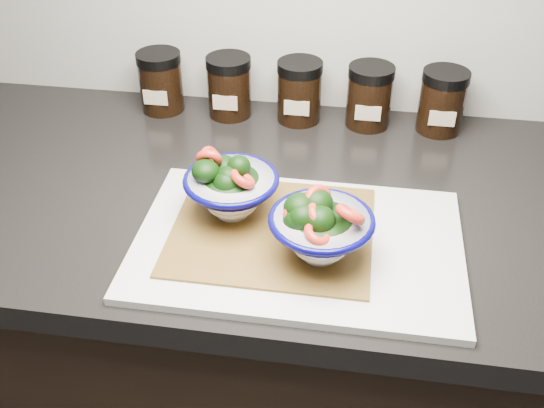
% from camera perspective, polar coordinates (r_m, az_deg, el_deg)
% --- Properties ---
extents(cabinet, '(3.43, 0.58, 0.86)m').
position_cam_1_polar(cabinet, '(1.32, 2.22, -16.02)').
color(cabinet, black).
rests_on(cabinet, ground).
extents(countertop, '(3.50, 0.60, 0.04)m').
position_cam_1_polar(countertop, '(1.00, 2.80, -0.06)').
color(countertop, black).
rests_on(countertop, cabinet).
extents(cutting_board, '(0.45, 0.30, 0.01)m').
position_cam_1_polar(cutting_board, '(0.88, 2.35, -3.57)').
color(cutting_board, silver).
rests_on(cutting_board, countertop).
extents(bamboo_mat, '(0.28, 0.24, 0.00)m').
position_cam_1_polar(bamboo_mat, '(0.89, 0.00, -2.38)').
color(bamboo_mat, olive).
rests_on(bamboo_mat, cutting_board).
extents(bowl_left, '(0.14, 0.14, 0.11)m').
position_cam_1_polar(bowl_left, '(0.90, -3.76, 1.47)').
color(bowl_left, white).
rests_on(bowl_left, bamboo_mat).
extents(bowl_right, '(0.14, 0.14, 0.11)m').
position_cam_1_polar(bowl_right, '(0.82, 4.23, -2.16)').
color(bowl_right, white).
rests_on(bowl_right, bamboo_mat).
extents(spice_jar_a, '(0.08, 0.08, 0.11)m').
position_cam_1_polar(spice_jar_a, '(1.22, -9.94, 10.76)').
color(spice_jar_a, black).
rests_on(spice_jar_a, countertop).
extents(spice_jar_b, '(0.08, 0.08, 0.11)m').
position_cam_1_polar(spice_jar_b, '(1.19, -3.86, 10.48)').
color(spice_jar_b, black).
rests_on(spice_jar_b, countertop).
extents(spice_jar_c, '(0.08, 0.08, 0.11)m').
position_cam_1_polar(spice_jar_c, '(1.17, 2.47, 10.07)').
color(spice_jar_c, black).
rests_on(spice_jar_c, countertop).
extents(spice_jar_d, '(0.08, 0.08, 0.11)m').
position_cam_1_polar(spice_jar_d, '(1.16, 8.72, 9.54)').
color(spice_jar_d, black).
rests_on(spice_jar_d, countertop).
extents(spice_jar_e, '(0.08, 0.08, 0.11)m').
position_cam_1_polar(spice_jar_e, '(1.17, 15.00, 8.90)').
color(spice_jar_e, black).
rests_on(spice_jar_e, countertop).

